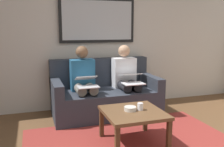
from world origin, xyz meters
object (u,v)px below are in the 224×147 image
object	(u,v)px
framed_mirror	(98,20)
laptop_silver	(87,82)
couch	(104,95)
cup	(140,107)
bowl	(130,109)
coffee_table	(133,115)
person_right	(84,80)
laptop_white	(132,78)
person_left	(126,77)

from	to	relation	value
framed_mirror	laptop_silver	distance (m)	1.21
couch	cup	distance (m)	1.22
couch	bowl	bearing A→B (deg)	89.14
coffee_table	person_right	size ratio (longest dim) A/B	0.62
framed_mirror	laptop_white	distance (m)	1.21
person_left	cup	bearing A→B (deg)	77.53
bowl	laptop_white	distance (m)	0.97
person_right	bowl	bearing A→B (deg)	107.00
person_right	laptop_silver	bearing A→B (deg)	90.00
cup	laptop_silver	xyz separation A→B (m)	(0.47, -0.90, 0.16)
laptop_white	laptop_silver	bearing A→B (deg)	-0.34
cup	laptop_white	world-z (taller)	laptop_white
cup	bowl	size ratio (longest dim) A/B	0.61
couch	coffee_table	size ratio (longest dim) A/B	2.42
framed_mirror	person_left	size ratio (longest dim) A/B	1.17
person_right	person_left	bearing A→B (deg)	180.00
framed_mirror	laptop_silver	world-z (taller)	framed_mirror
person_left	laptop_silver	distance (m)	0.76
bowl	person_right	distance (m)	1.18
cup	coffee_table	bearing A→B (deg)	6.71
couch	person_left	xyz separation A→B (m)	(-0.36, 0.07, 0.29)
framed_mirror	bowl	world-z (taller)	framed_mirror
person_right	couch	bearing A→B (deg)	-169.34
coffee_table	couch	bearing A→B (deg)	-89.36
couch	person_right	xyz separation A→B (m)	(0.36, 0.07, 0.29)
bowl	person_left	distance (m)	1.19
laptop_white	person_right	xyz separation A→B (m)	(0.72, -0.24, -0.02)
coffee_table	person_right	distance (m)	1.23
bowl	laptop_silver	world-z (taller)	laptop_silver
framed_mirror	bowl	xyz separation A→B (m)	(0.02, 1.58, -1.10)
coffee_table	person_left	size ratio (longest dim) A/B	0.62
framed_mirror	cup	distance (m)	1.93
coffee_table	bowl	size ratio (longest dim) A/B	4.81
bowl	laptop_white	bearing A→B (deg)	-113.29
laptop_silver	coffee_table	bearing A→B (deg)	112.33
laptop_white	person_right	size ratio (longest dim) A/B	0.32
person_left	coffee_table	bearing A→B (deg)	73.20
cup	laptop_silver	size ratio (longest dim) A/B	0.25
laptop_white	cup	bearing A→B (deg)	74.30
bowl	coffee_table	bearing A→B (deg)	138.33
coffee_table	laptop_white	xyz separation A→B (m)	(-0.35, -0.91, 0.27)
laptop_white	laptop_silver	size ratio (longest dim) A/B	1.04
laptop_white	laptop_silver	xyz separation A→B (m)	(0.72, -0.00, -0.01)
cup	laptop_white	size ratio (longest dim) A/B	0.24
person_left	laptop_white	bearing A→B (deg)	90.00
cup	couch	bearing A→B (deg)	-84.84
laptop_white	laptop_silver	distance (m)	0.72
laptop_silver	bowl	bearing A→B (deg)	111.21
couch	laptop_white	size ratio (longest dim) A/B	4.66
cup	laptop_white	bearing A→B (deg)	-105.70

